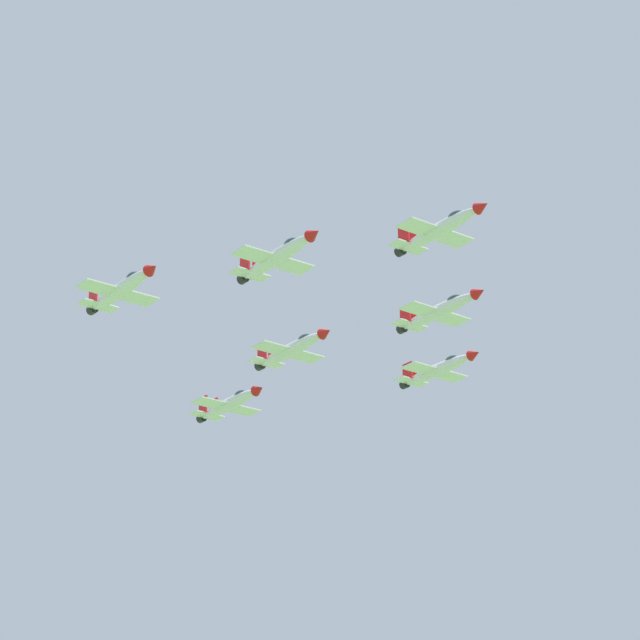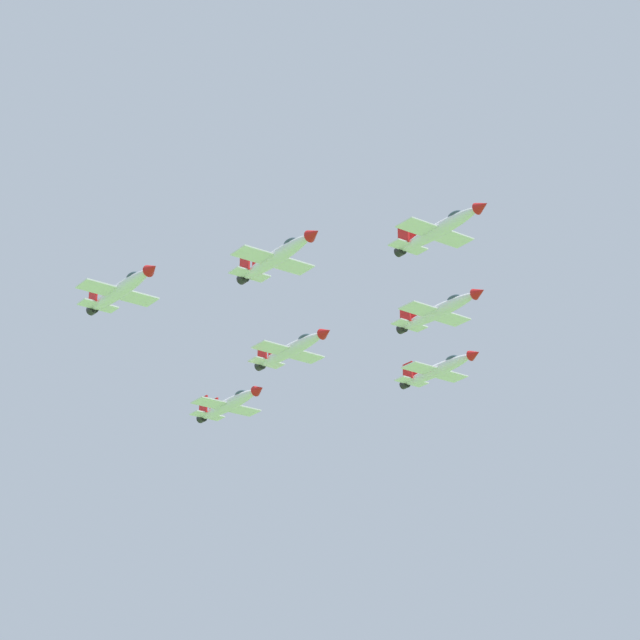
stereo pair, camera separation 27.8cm
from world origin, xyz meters
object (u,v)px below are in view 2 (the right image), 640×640
(jet_slot_rear, at_px, (291,349))
(jet_trailing, at_px, (229,404))
(jet_left_wingman, at_px, (439,311))
(jet_lead, at_px, (439,229))
(jet_left_outer, at_px, (438,369))
(jet_right_outer, at_px, (121,290))
(jet_right_wingman, at_px, (276,257))

(jet_slot_rear, xyz_separation_m, jet_trailing, (-10.71, 12.49, -3.69))
(jet_left_wingman, relative_size, jet_trailing, 1.00)
(jet_lead, xyz_separation_m, jet_left_wingman, (-0.10, 21.59, -2.17))
(jet_lead, xyz_separation_m, jet_left_outer, (-0.20, 43.18, -2.89))
(jet_lead, distance_m, jet_right_outer, 43.37)
(jet_left_wingman, height_order, jet_right_outer, jet_left_wingman)
(jet_left_outer, xyz_separation_m, jet_trailing, (-31.94, -5.73, -6.86))
(jet_slot_rear, bearing_deg, jet_trailing, 179.64)
(jet_left_wingman, bearing_deg, jet_left_outer, 138.83)
(jet_left_wingman, relative_size, jet_right_outer, 0.98)
(jet_lead, xyz_separation_m, jet_trailing, (-32.14, 37.46, -9.74))
(jet_left_wingman, bearing_deg, jet_trailing, -157.78)
(jet_right_wingman, distance_m, jet_slot_rear, 22.06)
(jet_right_outer, bearing_deg, jet_lead, 40.57)
(jet_right_wingman, distance_m, jet_trailing, 36.69)
(jet_left_outer, distance_m, jet_slot_rear, 28.15)
(jet_left_outer, height_order, jet_right_outer, jet_left_outer)
(jet_right_wingman, bearing_deg, jet_left_outer, 112.38)
(jet_lead, bearing_deg, jet_left_outer, 139.57)
(jet_left_outer, relative_size, jet_trailing, 1.02)
(jet_right_wingman, relative_size, jet_trailing, 1.04)
(jet_lead, relative_size, jet_right_outer, 0.96)
(jet_right_outer, xyz_separation_m, jet_trailing, (10.51, 30.70, -5.75))
(jet_right_outer, distance_m, jet_trailing, 32.95)
(jet_trailing, bearing_deg, jet_left_outer, 59.96)
(jet_slot_rear, distance_m, jet_trailing, 16.86)
(jet_lead, height_order, jet_left_outer, jet_lead)
(jet_slot_rear, height_order, jet_trailing, jet_slot_rear)
(jet_right_wingman, xyz_separation_m, jet_left_outer, (21.13, 39.80, -1.37))
(jet_lead, bearing_deg, jet_slot_rear, 179.94)
(jet_lead, xyz_separation_m, jet_right_wingman, (-21.32, 3.38, -1.52))
(jet_left_wingman, relative_size, jet_left_outer, 0.98)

